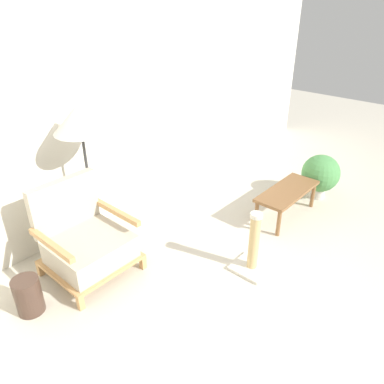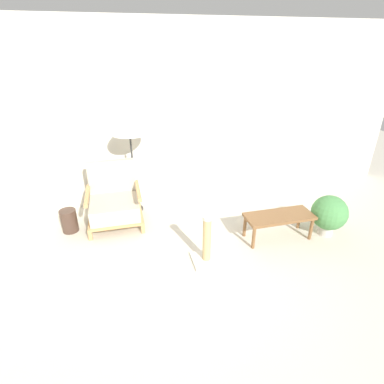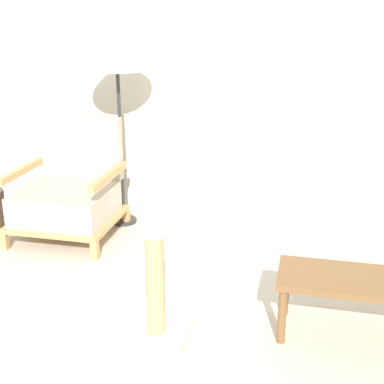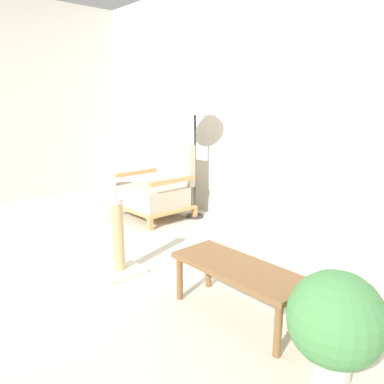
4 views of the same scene
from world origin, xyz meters
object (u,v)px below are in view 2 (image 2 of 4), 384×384
Objects in this scene: coffee_table at (279,218)px; floor_lamp at (129,127)px; armchair at (114,202)px; potted_plant at (329,213)px; vase at (69,221)px; scratching_post at (207,246)px.

floor_lamp is at bearing 145.14° from coffee_table.
potted_plant is (2.77, -1.00, -0.00)m from armchair.
vase is (-2.71, 0.85, -0.14)m from coffee_table.
floor_lamp is 2.38m from coffee_table.
potted_plant reaches higher than vase.
floor_lamp is at bearing 44.53° from armchair.
armchair is 0.96× the size of coffee_table.
armchair is at bearing 6.84° from vase.
potted_plant is at bearing -28.14° from floor_lamp.
potted_plant is (0.69, -0.08, 0.02)m from coffee_table.
potted_plant is at bearing -19.92° from armchair.
potted_plant is (3.40, -0.93, 0.16)m from vase.
floor_lamp is 2.39× the size of scratching_post.
scratching_post is at bearing -64.16° from floor_lamp.
vase is 1.98m from scratching_post.
coffee_table is (1.77, -1.23, -1.02)m from floor_lamp.
floor_lamp reaches higher than coffee_table.
floor_lamp is 4.55× the size of vase.
coffee_table is 2.77× the size of vase.
vase is (-0.94, -0.38, -1.15)m from floor_lamp.
scratching_post is (-1.06, -0.23, -0.09)m from coffee_table.
vase is at bearing 146.83° from scratching_post.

